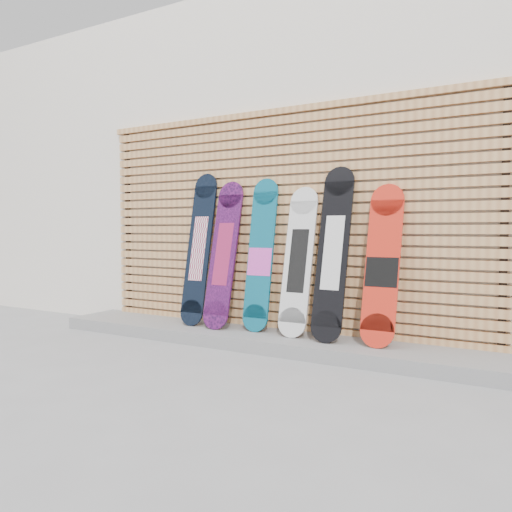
% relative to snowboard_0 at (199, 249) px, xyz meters
% --- Properties ---
extents(ground, '(80.00, 80.00, 0.00)m').
position_rel_snowboard_0_xyz_m(ground, '(0.97, -0.77, -0.91)').
color(ground, gray).
rests_on(ground, ground).
extents(building, '(12.00, 5.00, 3.60)m').
position_rel_snowboard_0_xyz_m(building, '(1.47, 2.73, 0.89)').
color(building, silver).
rests_on(building, ground).
extents(concrete_step, '(4.60, 0.70, 0.12)m').
position_rel_snowboard_0_xyz_m(concrete_step, '(0.82, -0.09, -0.85)').
color(concrete_step, slate).
rests_on(concrete_step, ground).
extents(slat_wall, '(4.26, 0.08, 2.29)m').
position_rel_snowboard_0_xyz_m(slat_wall, '(0.82, 0.20, 0.30)').
color(slat_wall, '#BA824D').
rests_on(slat_wall, ground).
extents(snowboard_0, '(0.27, 0.34, 1.58)m').
position_rel_snowboard_0_xyz_m(snowboard_0, '(0.00, 0.00, 0.00)').
color(snowboard_0, black).
rests_on(snowboard_0, concrete_step).
extents(snowboard_1, '(0.29, 0.38, 1.49)m').
position_rel_snowboard_0_xyz_m(snowboard_1, '(0.32, -0.02, -0.05)').
color(snowboard_1, black).
rests_on(snowboard_1, concrete_step).
extents(snowboard_2, '(0.27, 0.29, 1.50)m').
position_rel_snowboard_0_xyz_m(snowboard_2, '(0.72, 0.03, -0.05)').
color(snowboard_2, '#0B556D').
rests_on(snowboard_2, concrete_step).
extents(snowboard_3, '(0.28, 0.35, 1.40)m').
position_rel_snowboard_0_xyz_m(snowboard_3, '(1.14, -0.00, -0.09)').
color(snowboard_3, silver).
rests_on(snowboard_3, concrete_step).
extents(snowboard_4, '(0.28, 0.40, 1.57)m').
position_rel_snowboard_0_xyz_m(snowboard_4, '(1.49, -0.03, -0.01)').
color(snowboard_4, black).
rests_on(snowboard_4, concrete_step).
extents(snowboard_5, '(0.29, 0.36, 1.39)m').
position_rel_snowboard_0_xyz_m(snowboard_5, '(1.93, -0.01, -0.11)').
color(snowboard_5, red).
rests_on(snowboard_5, concrete_step).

